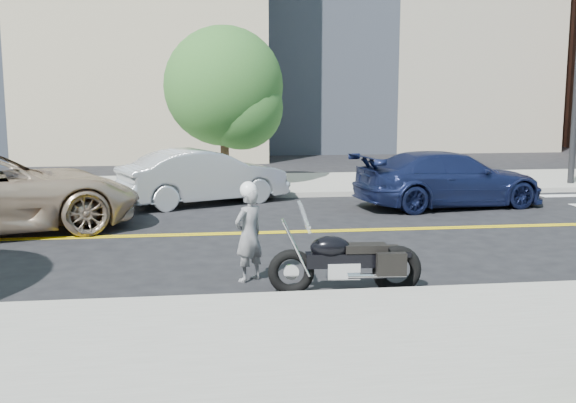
# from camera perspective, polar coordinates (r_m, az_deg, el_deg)

# --- Properties ---
(ground_plane) EXTENTS (120.00, 120.00, 0.00)m
(ground_plane) POSITION_cam_1_polar(r_m,az_deg,el_deg) (14.92, 0.46, -2.60)
(ground_plane) COLOR black
(ground_plane) RESTS_ON ground
(sidewalk_near) EXTENTS (60.00, 5.00, 0.15)m
(sidewalk_near) POSITION_cam_1_polar(r_m,az_deg,el_deg) (7.82, 8.24, -13.04)
(sidewalk_near) COLOR #9E9B91
(sidewalk_near) RESTS_ON ground_plane
(sidewalk_far) EXTENTS (60.00, 5.00, 0.15)m
(sidewalk_far) POSITION_cam_1_polar(r_m,az_deg,el_deg) (22.26, -2.19, 1.45)
(sidewalk_far) COLOR #9E9B91
(sidewalk_far) RESTS_ON ground_plane
(motorcyclist) EXTENTS (0.67, 0.64, 1.64)m
(motorcyclist) POSITION_cam_1_polar(r_m,az_deg,el_deg) (10.90, -3.34, -2.57)
(motorcyclist) COLOR #A9A9AE
(motorcyclist) RESTS_ON ground
(motorcycle) EXTENTS (2.33, 0.82, 1.40)m
(motorcycle) POSITION_cam_1_polar(r_m,az_deg,el_deg) (10.37, 4.95, -3.85)
(motorcycle) COLOR black
(motorcycle) RESTS_ON ground
(parked_car_silver) EXTENTS (4.90, 3.34, 1.53)m
(parked_car_silver) POSITION_cam_1_polar(r_m,az_deg,el_deg) (18.81, -7.12, 2.11)
(parked_car_silver) COLOR #B7BBC0
(parked_car_silver) RESTS_ON ground
(parked_car_blue) EXTENTS (5.44, 2.86, 1.50)m
(parked_car_blue) POSITION_cam_1_polar(r_m,az_deg,el_deg) (18.71, 13.47, 1.86)
(parked_car_blue) COLOR #1A234E
(parked_car_blue) RESTS_ON ground
(tree_far_a) EXTENTS (3.78, 3.78, 5.17)m
(tree_far_a) POSITION_cam_1_polar(r_m,az_deg,el_deg) (21.69, -5.46, 9.68)
(tree_far_a) COLOR #382619
(tree_far_a) RESTS_ON ground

